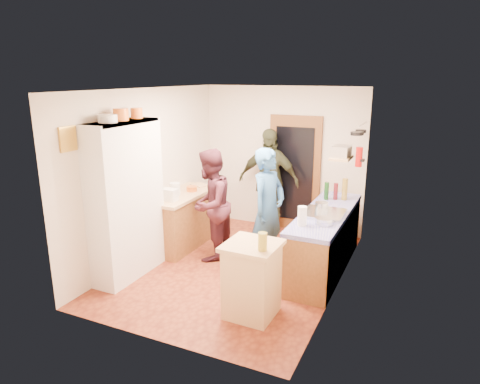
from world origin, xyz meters
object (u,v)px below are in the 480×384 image
Objects in this scene: hutch_body at (126,201)px; island_base at (252,281)px; right_counter_base at (325,243)px; person_left at (213,204)px; person_hob at (269,210)px; person_back at (269,181)px.

hutch_body is 2.56× the size of island_base.
person_left reaches higher than right_counter_base.
right_counter_base is 1.65m from island_base.
island_base is at bearing 38.51° from person_left.
person_hob is at bearing 86.41° from person_left.
hutch_body is at bearing 135.14° from person_hob.
person_left reaches higher than island_base.
person_left is (0.81, 1.03, -0.24)m from hutch_body.
person_left is 0.91× the size of person_back.
hutch_body is 1.17× the size of person_back.
island_base is 1.43m from person_hob.
hutch_body is 2.90m from right_counter_base.
person_left is at bearing 52.05° from hutch_body.
person_back is (-0.54, 1.41, 0.05)m from person_hob.
person_back is at bearing 64.25° from hutch_body.
person_left is (-0.91, -0.01, -0.03)m from person_hob.
person_hob is (-0.30, 1.32, 0.46)m from island_base.
person_hob is 0.95× the size of person_back.
person_back is at bearing 107.01° from island_base.
right_counter_base is (2.50, 1.30, -0.68)m from hutch_body.
person_left is at bearing 104.50° from person_hob.
hutch_body is 2.72m from person_back.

